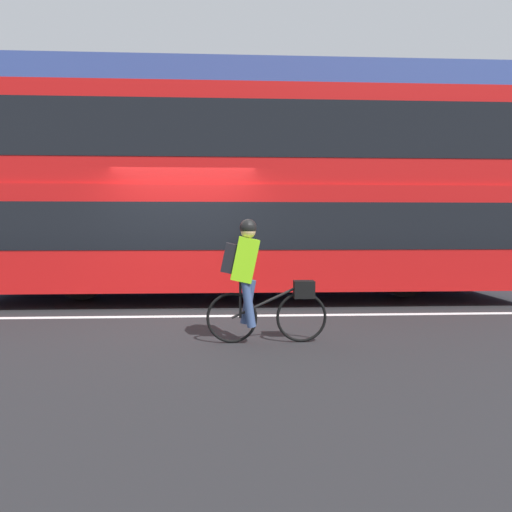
# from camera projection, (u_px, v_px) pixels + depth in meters

# --- Properties ---
(ground_plane) EXTENTS (80.00, 80.00, 0.00)m
(ground_plane) POSITION_uv_depth(u_px,v_px,m) (181.00, 316.00, 6.59)
(ground_plane) COLOR #232326
(road_center_line) EXTENTS (50.00, 0.14, 0.01)m
(road_center_line) POSITION_uv_depth(u_px,v_px,m) (181.00, 316.00, 6.56)
(road_center_line) COLOR silver
(road_center_line) RESTS_ON ground_plane
(sidewalk_curb) EXTENTS (60.00, 2.40, 0.13)m
(sidewalk_curb) POSITION_uv_depth(u_px,v_px,m) (208.00, 273.00, 12.31)
(sidewalk_curb) COLOR #A8A399
(sidewalk_curb) RESTS_ON ground_plane
(building_facade) EXTENTS (60.00, 0.30, 7.10)m
(building_facade) POSITION_uv_depth(u_px,v_px,m) (210.00, 165.00, 13.40)
(building_facade) COLOR #33478C
(building_facade) RESTS_ON ground_plane
(bus) EXTENTS (10.74, 2.56, 3.97)m
(bus) POSITION_uv_depth(u_px,v_px,m) (246.00, 191.00, 8.17)
(bus) COLOR black
(bus) RESTS_ON ground_plane
(cyclist_on_bike) EXTENTS (1.53, 0.32, 1.57)m
(cyclist_on_bike) POSITION_uv_depth(u_px,v_px,m) (254.00, 276.00, 5.02)
(cyclist_on_bike) COLOR black
(cyclist_on_bike) RESTS_ON ground_plane
(street_sign_post) EXTENTS (0.36, 0.09, 2.44)m
(street_sign_post) POSITION_uv_depth(u_px,v_px,m) (151.00, 226.00, 12.00)
(street_sign_post) COLOR #59595B
(street_sign_post) RESTS_ON sidewalk_curb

